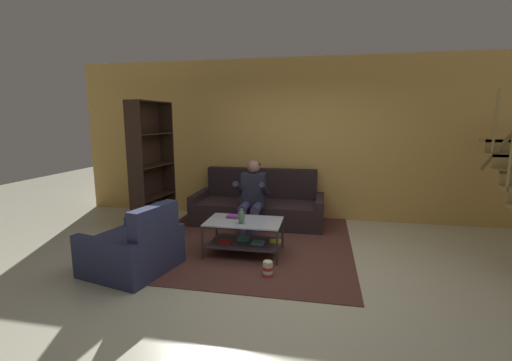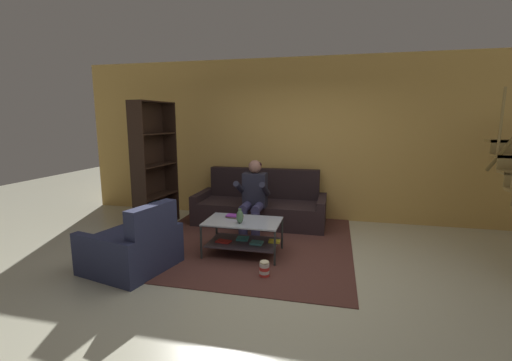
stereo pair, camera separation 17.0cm
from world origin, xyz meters
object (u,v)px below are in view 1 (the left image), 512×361
person_seated_center (252,194)px  bookshelf (149,179)px  couch (259,206)px  vase (241,217)px  coffee_table (245,232)px  armchair (134,249)px  book_stack (235,216)px  popcorn_tub (268,268)px

person_seated_center → bookshelf: size_ratio=0.55×
couch → bookshelf: bearing=-160.7°
vase → bookshelf: (-1.83, 1.00, 0.27)m
coffee_table → bookshelf: (-1.84, 0.87, 0.53)m
bookshelf → armchair: size_ratio=1.92×
book_stack → vase: bearing=-59.0°
bookshelf → person_seated_center: bearing=2.3°
person_seated_center → bookshelf: (-1.75, -0.07, 0.21)m
person_seated_center → book_stack: 0.83m
popcorn_tub → couch: bearing=103.6°
person_seated_center → book_stack: person_seated_center is taller
armchair → couch: bearing=63.7°
vase → armchair: 1.37m
book_stack → bookshelf: bookshelf is taller
book_stack → bookshelf: size_ratio=0.11×
person_seated_center → vase: person_seated_center is taller
vase → bookshelf: 2.10m
couch → book_stack: 1.37m
person_seated_center → armchair: bearing=-123.1°
couch → coffee_table: size_ratio=2.26×
bookshelf → couch: bearing=19.3°
book_stack → coffee_table: bearing=-36.8°
vase → popcorn_tub: size_ratio=0.99×
person_seated_center → popcorn_tub: size_ratio=5.87×
armchair → popcorn_tub: armchair is taller
bookshelf → armchair: (0.65, -1.63, -0.57)m
vase → person_seated_center: bearing=94.0°
couch → book_stack: couch is taller
coffee_table → armchair: 1.42m
book_stack → bookshelf: 1.87m
armchair → popcorn_tub: bearing=5.2°
vase → popcorn_tub: 0.80m
popcorn_tub → vase: bearing=131.6°
couch → coffee_table: couch is taller
couch → coffee_table: 1.48m
bookshelf → popcorn_tub: 2.80m
vase → armchair: armchair is taller
armchair → popcorn_tub: size_ratio=5.51×
couch → coffee_table: (0.09, -1.48, 0.01)m
vase → book_stack: vase is taller
book_stack → person_seated_center: bearing=84.6°
popcorn_tub → book_stack: bearing=128.3°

